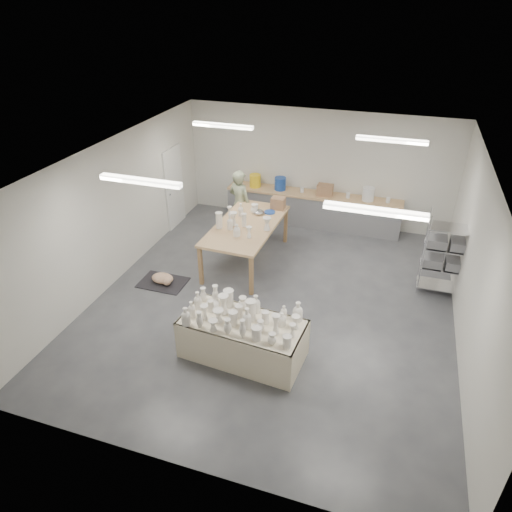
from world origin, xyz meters
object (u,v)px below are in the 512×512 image
(drying_table, at_px, (242,336))
(red_stool, at_px, (244,219))
(potter, at_px, (240,204))
(work_table, at_px, (248,223))

(drying_table, relative_size, red_stool, 5.20)
(potter, distance_m, red_stool, 0.62)
(drying_table, bearing_deg, red_stool, 113.94)
(drying_table, height_order, red_stool, drying_table)
(drying_table, distance_m, work_table, 3.28)
(work_table, distance_m, potter, 1.30)
(work_table, xyz_separation_m, potter, (-0.61, 1.14, -0.08))
(work_table, bearing_deg, drying_table, -71.02)
(potter, bearing_deg, red_stool, -70.20)
(potter, bearing_deg, work_table, 137.94)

